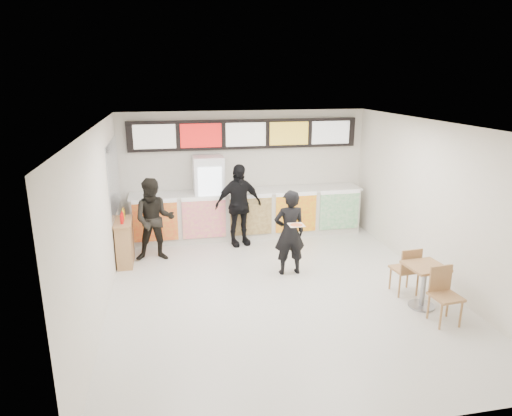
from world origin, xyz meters
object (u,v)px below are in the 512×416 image
object	(u,v)px
customer_main	(289,233)
cafe_table	(424,278)
service_counter	(248,213)
customer_mid	(238,205)
customer_left	(154,220)
condiment_ledge	(125,242)
drinks_fridge	(209,198)

from	to	relation	value
customer_main	cafe_table	xyz separation A→B (m)	(1.85, -1.78, -0.33)
service_counter	customer_mid	xyz separation A→B (m)	(-0.32, -0.54, 0.38)
service_counter	customer_main	world-z (taller)	customer_main
service_counter	customer_left	xyz separation A→B (m)	(-2.20, -1.11, 0.31)
customer_left	cafe_table	distance (m)	5.39
service_counter	condiment_ledge	distance (m)	3.07
drinks_fridge	cafe_table	xyz separation A→B (m)	(3.18, -4.15, -0.48)
condiment_ledge	service_counter	bearing A→B (deg)	23.42
customer_left	customer_mid	xyz separation A→B (m)	(1.87, 0.57, 0.06)
drinks_fridge	cafe_table	size ratio (longest dim) A/B	1.28
customer_mid	cafe_table	bearing A→B (deg)	-67.30
customer_main	customer_left	xyz separation A→B (m)	(-2.59, 1.24, 0.04)
service_counter	customer_main	distance (m)	2.40
drinks_fridge	customer_mid	size ratio (longest dim) A/B	1.05
service_counter	cafe_table	size ratio (longest dim) A/B	3.55
drinks_fridge	customer_left	world-z (taller)	drinks_fridge
service_counter	customer_main	bearing A→B (deg)	-80.55
customer_main	cafe_table	size ratio (longest dim) A/B	1.09
customer_left	condiment_ledge	xyz separation A→B (m)	(-0.62, -0.11, -0.41)
customer_mid	condiment_ledge	world-z (taller)	customer_mid
customer_main	customer_left	size ratio (longest dim) A/B	0.96
customer_left	condiment_ledge	size ratio (longest dim) A/B	1.58
service_counter	customer_left	distance (m)	2.48
cafe_table	condiment_ledge	world-z (taller)	condiment_ledge
customer_main	condiment_ledge	size ratio (longest dim) A/B	1.51
customer_main	drinks_fridge	bearing A→B (deg)	-62.20
drinks_fridge	service_counter	bearing A→B (deg)	-0.99
customer_mid	condiment_ledge	xyz separation A→B (m)	(-2.50, -0.68, -0.47)
customer_main	customer_mid	bearing A→B (deg)	-69.87
drinks_fridge	customer_mid	xyz separation A→B (m)	(0.61, -0.56, -0.05)
customer_mid	condiment_ledge	distance (m)	2.63
drinks_fridge	condiment_ledge	bearing A→B (deg)	-146.72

